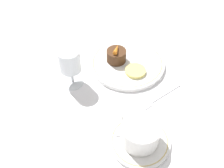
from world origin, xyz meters
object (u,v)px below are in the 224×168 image
dinner_plate (127,63)px  coffee_cup (140,133)px  wine_glass (70,63)px  dessert_cake (116,56)px  fork (154,100)px

dinner_plate → coffee_cup: (-0.24, 0.17, 0.03)m
wine_glass → dessert_cake: (-0.02, -0.16, -0.05)m
coffee_cup → wine_glass: wine_glass is taller
dinner_plate → wine_glass: size_ratio=1.96×
dessert_cake → coffee_cup: bearing=150.8°
wine_glass → fork: bearing=-146.5°
coffee_cup → fork: size_ratio=0.70×
dinner_plate → fork: size_ratio=1.42×
fork → dessert_cake: size_ratio=2.73×
coffee_cup → dessert_cake: (0.27, -0.15, -0.01)m
dinner_plate → dessert_cake: 0.05m
coffee_cup → fork: (0.07, -0.13, -0.04)m
coffee_cup → fork: bearing=-60.8°
dinner_plate → coffee_cup: coffee_cup is taller
coffee_cup → fork: coffee_cup is taller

